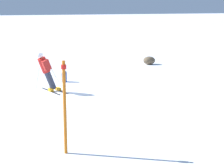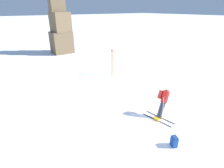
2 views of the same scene
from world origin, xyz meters
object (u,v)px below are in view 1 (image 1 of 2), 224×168
(trail_marker, at_px, (65,104))
(exposed_boulder_0, at_px, (149,60))
(spare_backpack, at_px, (64,77))
(skier, at_px, (46,70))

(trail_marker, bearing_deg, exposed_boulder_0, -129.37)
(spare_backpack, xyz_separation_m, trail_marker, (2.90, 8.63, 1.02))
(skier, xyz_separation_m, spare_backpack, (-1.40, -1.83, -0.73))
(exposed_boulder_0, relative_size, trail_marker, 0.33)
(skier, xyz_separation_m, exposed_boulder_0, (-8.05, -4.83, -0.72))
(spare_backpack, distance_m, trail_marker, 9.16)
(skier, relative_size, spare_backpack, 3.57)
(skier, distance_m, exposed_boulder_0, 9.41)
(spare_backpack, bearing_deg, skier, -13.99)
(exposed_boulder_0, xyz_separation_m, trail_marker, (9.54, 11.63, 1.01))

